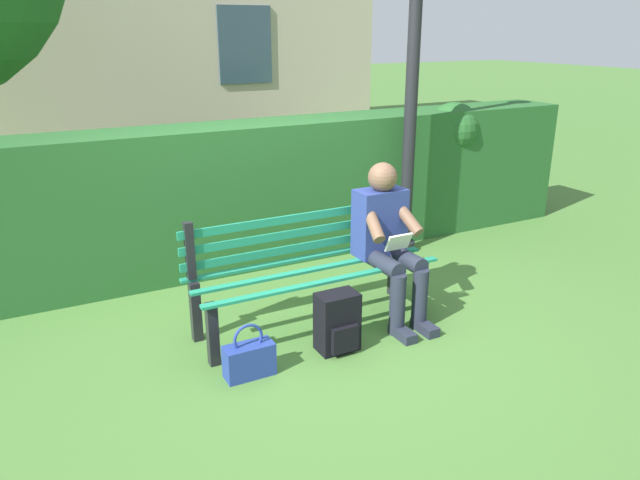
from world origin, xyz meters
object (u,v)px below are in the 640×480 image
at_px(backpack, 337,322).
at_px(handbag, 249,359).
at_px(person_seated, 388,238).
at_px(lamp_post, 413,67).
at_px(park_bench, 308,265).

xyz_separation_m(backpack, handbag, (0.67, 0.03, -0.08)).
xyz_separation_m(person_seated, handbag, (1.27, 0.33, -0.52)).
height_order(person_seated, lamp_post, lamp_post).
relative_size(backpack, handbag, 1.14).
bearing_deg(handbag, person_seated, -165.41).
relative_size(park_bench, person_seated, 1.55).
bearing_deg(handbag, backpack, -177.12).
bearing_deg(park_bench, backpack, 87.54).
distance_m(person_seated, lamp_post, 1.89).
distance_m(handbag, lamp_post, 3.16).
relative_size(backpack, lamp_post, 0.13).
bearing_deg(park_bench, lamp_post, -148.98).
bearing_deg(handbag, lamp_post, -147.02).
distance_m(backpack, handbag, 0.68).
bearing_deg(park_bench, handbag, 37.07).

